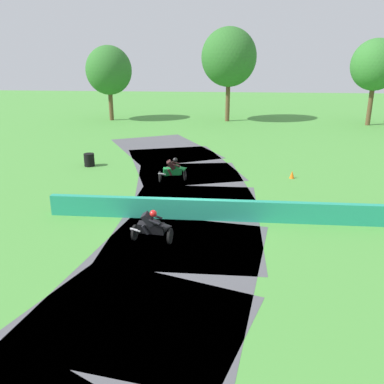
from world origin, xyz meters
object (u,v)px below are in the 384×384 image
object	(u,v)px
tire_stack_mid_a	(64,206)
tire_stack_mid_b	(89,160)
motorcycle_chase_green	(174,170)
traffic_cone	(292,175)
motorcycle_lead_black	(153,227)

from	to	relation	value
tire_stack_mid_a	tire_stack_mid_b	xyz separation A→B (m)	(-1.45, 7.85, 0.10)
motorcycle_chase_green	traffic_cone	world-z (taller)	motorcycle_chase_green
motorcycle_lead_black	traffic_cone	distance (m)	11.02
motorcycle_lead_black	tire_stack_mid_a	distance (m)	5.29
motorcycle_lead_black	tire_stack_mid_a	bearing A→B (deg)	149.00
tire_stack_mid_b	traffic_cone	size ratio (longest dim) A/B	1.82
tire_stack_mid_a	traffic_cone	world-z (taller)	tire_stack_mid_a
tire_stack_mid_b	traffic_cone	bearing A→B (deg)	-7.32
motorcycle_chase_green	tire_stack_mid_a	size ratio (longest dim) A/B	2.82
motorcycle_lead_black	motorcycle_chase_green	bearing A→B (deg)	91.79
motorcycle_chase_green	tire_stack_mid_b	bearing A→B (deg)	154.20
motorcycle_lead_black	traffic_cone	bearing A→B (deg)	54.63
motorcycle_chase_green	tire_stack_mid_b	size ratio (longest dim) A/B	2.14
motorcycle_chase_green	tire_stack_mid_b	xyz separation A→B (m)	(-5.73, 2.77, -0.26)
motorcycle_lead_black	tire_stack_mid_b	distance (m)	12.14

